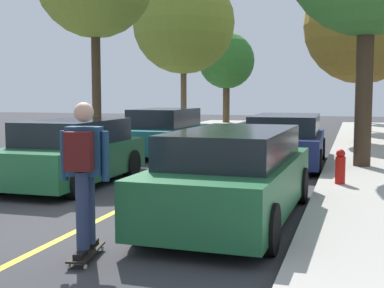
% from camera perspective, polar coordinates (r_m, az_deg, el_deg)
% --- Properties ---
extents(ground, '(80.00, 80.00, 0.00)m').
position_cam_1_polar(ground, '(7.96, -11.71, -8.86)').
color(ground, '#353538').
extents(center_line, '(0.12, 39.20, 0.01)m').
position_cam_1_polar(center_line, '(11.55, -2.11, -4.26)').
color(center_line, gold).
rests_on(center_line, ground).
extents(parked_car_left_nearest, '(1.87, 4.06, 1.39)m').
position_cam_1_polar(parked_car_left_nearest, '(11.59, -12.73, -0.93)').
color(parked_car_left_nearest, '#1E5B33').
rests_on(parked_car_left_nearest, ground).
extents(parked_car_left_near, '(1.92, 4.22, 1.47)m').
position_cam_1_polar(parked_car_left_near, '(16.79, -2.97, 1.24)').
color(parked_car_left_near, '#196066').
rests_on(parked_car_left_near, ground).
extents(parked_car_right_nearest, '(1.94, 4.66, 1.40)m').
position_cam_1_polar(parked_car_right_nearest, '(8.19, 4.56, -3.32)').
color(parked_car_right_nearest, '#1E5B33').
rests_on(parked_car_right_nearest, ground).
extents(parked_car_right_near, '(2.10, 4.66, 1.38)m').
position_cam_1_polar(parked_car_right_near, '(14.51, 10.09, 0.40)').
color(parked_car_right_near, navy).
rests_on(parked_car_right_near, ground).
extents(street_tree_left_near, '(4.74, 4.74, 7.44)m').
position_cam_1_polar(street_tree_left_near, '(25.14, -0.92, 12.91)').
color(street_tree_left_near, brown).
rests_on(street_tree_left_near, sidewalk_left).
extents(street_tree_left_far, '(3.46, 3.46, 5.56)m').
position_cam_1_polar(street_tree_left_far, '(33.31, 3.73, 8.88)').
color(street_tree_left_far, '#4C3823').
rests_on(street_tree_left_far, sidewalk_left).
extents(street_tree_right_near, '(4.31, 4.31, 6.47)m').
position_cam_1_polar(street_tree_right_near, '(20.84, 17.89, 12.07)').
color(street_tree_right_near, '#3D2D1E').
rests_on(street_tree_right_near, sidewalk_right).
extents(street_tree_right_far, '(3.80, 3.80, 6.82)m').
position_cam_1_polar(street_tree_right_far, '(27.64, 17.74, 11.65)').
color(street_tree_right_far, '#3D2D1E').
rests_on(street_tree_right_far, sidewalk_right).
extents(street_tree_right_farthest, '(3.06, 3.06, 6.55)m').
position_cam_1_polar(street_tree_right_farthest, '(35.33, 17.61, 10.34)').
color(street_tree_right_farthest, '#3D2D1E').
rests_on(street_tree_right_farthest, sidewalk_right).
extents(fire_hydrant, '(0.20, 0.20, 0.70)m').
position_cam_1_polar(fire_hydrant, '(11.04, 15.64, -2.37)').
color(fire_hydrant, '#B2140F').
rests_on(fire_hydrant, sidewalk_right).
extents(skateboard, '(0.37, 0.87, 0.10)m').
position_cam_1_polar(skateboard, '(6.50, -11.27, -11.34)').
color(skateboard, black).
rests_on(skateboard, ground).
extents(skateboarder, '(0.59, 0.71, 1.75)m').
position_cam_1_polar(skateboarder, '(6.25, -11.53, -2.46)').
color(skateboarder, black).
rests_on(skateboarder, skateboard).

